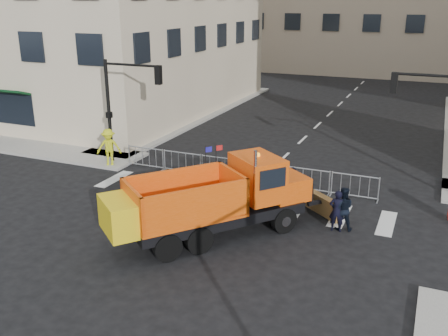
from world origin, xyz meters
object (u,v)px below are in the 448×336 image
at_px(cop_c, 293,187).
at_px(plow_truck, 212,198).
at_px(cop_a, 337,211).
at_px(cop_b, 342,209).
at_px(worker, 109,147).

bearing_deg(cop_c, plow_truck, 0.56).
bearing_deg(cop_a, cop_c, -42.80).
height_order(cop_a, cop_c, cop_c).
bearing_deg(cop_b, worker, -24.81).
xyz_separation_m(plow_truck, cop_a, (4.05, 2.25, -0.69)).
height_order(cop_b, worker, worker).
xyz_separation_m(plow_truck, cop_c, (1.89, 3.91, -0.64)).
relative_size(cop_b, cop_c, 0.99).
bearing_deg(cop_c, cop_b, 84.05).
height_order(plow_truck, cop_c, plow_truck).
xyz_separation_m(cop_a, cop_b, (0.16, 0.19, 0.04)).
bearing_deg(cop_a, plow_truck, 23.79).
bearing_deg(worker, plow_truck, -61.52).
bearing_deg(cop_b, plow_truck, 17.26).
bearing_deg(cop_a, cop_b, -136.19).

